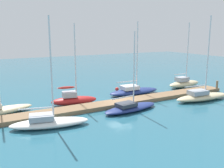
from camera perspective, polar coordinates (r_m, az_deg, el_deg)
The scene contains 10 objects.
ground_plane at distance 28.49m, azimuth 1.96°, elevation -4.65°, with size 120.00×120.00×0.00m, color #286075.
dock_pier at distance 28.43m, azimuth 1.96°, elevation -4.25°, with size 30.69×2.15×0.42m, color #846647.
dock_piling_far_end at distance 37.46m, azimuth 22.75°, elevation -0.44°, with size 0.28×0.28×1.49m, color #846647.
sailboat_1 at distance 22.39m, azimuth -14.17°, elevation -8.26°, with size 6.94×3.53×9.34m.
sailboat_2 at distance 28.52m, azimuth -8.75°, elevation -3.39°, with size 5.34×2.56×8.95m.
sailboat_3 at distance 26.17m, azimuth 4.22°, elevation -5.21°, with size 6.73×2.82×8.12m.
sailboat_4 at distance 32.99m, azimuth 4.94°, elevation -1.50°, with size 7.17×2.60×9.37m.
sailboat_5 at distance 31.89m, azimuth 19.79°, elevation -2.56°, with size 7.68×2.60×9.88m.
sailboat_6 at distance 38.82m, azimuth 16.08°, elevation 0.24°, with size 5.93×2.21×9.40m.
mooring_buoy_red at distance 34.84m, azimuth 1.15°, elevation -1.18°, with size 0.53×0.53×0.53m, color red.
Camera 1 is at (-14.12, -23.43, 7.98)m, focal length 40.21 mm.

